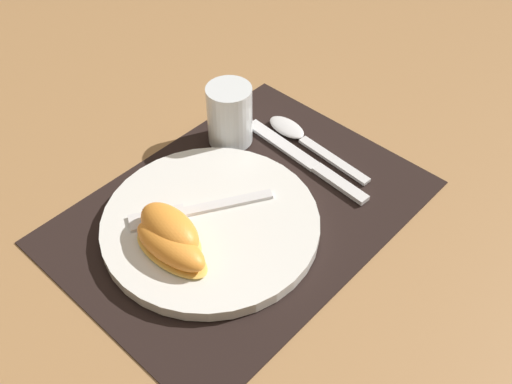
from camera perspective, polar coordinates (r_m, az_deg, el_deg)
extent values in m
plane|color=#A37547|center=(0.78, -1.37, -1.90)|extent=(3.00, 3.00, 0.00)
cube|color=black|center=(0.78, -1.37, -1.80)|extent=(0.46, 0.34, 0.00)
cylinder|color=white|center=(0.75, -4.34, -3.08)|extent=(0.27, 0.27, 0.02)
cylinder|color=silver|center=(0.86, -2.52, 7.36)|extent=(0.06, 0.06, 0.09)
cylinder|color=orange|center=(0.87, -2.48, 6.26)|extent=(0.05, 0.05, 0.05)
cube|color=silver|center=(0.82, 8.02, 0.79)|extent=(0.02, 0.09, 0.01)
cube|color=silver|center=(0.87, 2.52, 4.55)|extent=(0.03, 0.13, 0.01)
cube|color=silver|center=(0.85, 7.39, 3.05)|extent=(0.02, 0.12, 0.01)
ellipsoid|color=silver|center=(0.90, 2.95, 6.18)|extent=(0.04, 0.07, 0.01)
cube|color=silver|center=(0.76, -2.59, -1.03)|extent=(0.11, 0.07, 0.00)
cube|color=silver|center=(0.76, -9.39, -2.45)|extent=(0.07, 0.06, 0.00)
ellipsoid|color=#F7C656|center=(0.73, -8.11, -4.30)|extent=(0.06, 0.10, 0.01)
ellipsoid|color=orange|center=(0.72, -8.24, -3.44)|extent=(0.06, 0.10, 0.04)
ellipsoid|color=#F7C656|center=(0.72, -8.25, -5.59)|extent=(0.05, 0.11, 0.01)
ellipsoid|color=orange|center=(0.71, -8.36, -4.92)|extent=(0.05, 0.11, 0.03)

